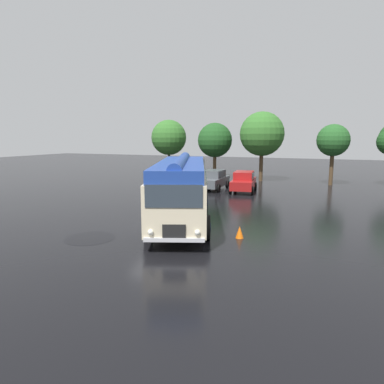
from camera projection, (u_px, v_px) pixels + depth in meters
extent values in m
plane|color=black|center=(158.00, 225.00, 17.65)|extent=(120.00, 120.00, 0.00)
cube|color=beige|center=(181.00, 192.00, 17.92)|extent=(5.85, 10.24, 2.10)
cube|color=#1E3D93|center=(181.00, 167.00, 17.71)|extent=(5.59, 9.98, 0.56)
cylinder|color=#1E3D93|center=(181.00, 162.00, 17.67)|extent=(3.90, 9.11, 0.60)
cube|color=#2D3842|center=(205.00, 181.00, 18.10)|extent=(2.84, 7.50, 0.84)
cube|color=#2D3842|center=(158.00, 181.00, 18.16)|extent=(2.84, 7.50, 0.84)
cube|color=#1E3D93|center=(205.00, 191.00, 18.09)|extent=(2.91, 7.69, 0.12)
cube|color=#1E3D93|center=(158.00, 191.00, 18.15)|extent=(2.91, 7.69, 0.12)
cube|color=#2D3842|center=(174.00, 196.00, 12.87)|extent=(2.07, 0.81, 0.88)
cube|color=black|center=(174.00, 232.00, 13.08)|extent=(0.86, 0.37, 0.56)
cube|color=silver|center=(174.00, 240.00, 13.12)|extent=(2.26, 0.93, 0.16)
sphere|color=white|center=(197.00, 233.00, 13.05)|extent=(0.22, 0.22, 0.22)
sphere|color=white|center=(151.00, 232.00, 13.10)|extent=(0.22, 0.22, 0.22)
cylinder|color=black|center=(207.00, 228.00, 15.00)|extent=(0.65, 1.13, 1.10)
cylinder|color=#1E3D93|center=(207.00, 228.00, 15.00)|extent=(0.43, 0.47, 0.39)
cylinder|color=black|center=(148.00, 227.00, 15.07)|extent=(0.65, 1.13, 1.10)
cylinder|color=#1E3D93|center=(148.00, 227.00, 15.07)|extent=(0.43, 0.47, 0.39)
cylinder|color=black|center=(205.00, 202.00, 20.92)|extent=(0.65, 1.13, 1.10)
cylinder|color=#1E3D93|center=(205.00, 202.00, 20.92)|extent=(0.43, 0.47, 0.39)
cylinder|color=black|center=(163.00, 202.00, 20.99)|extent=(0.65, 1.13, 1.10)
cylinder|color=#1E3D93|center=(163.00, 202.00, 20.99)|extent=(0.43, 0.47, 0.39)
cube|color=#4C5156|center=(213.00, 182.00, 29.40)|extent=(1.71, 4.20, 0.70)
cube|color=#4C5156|center=(214.00, 174.00, 29.43)|extent=(1.50, 2.19, 0.64)
cube|color=#2D3842|center=(222.00, 174.00, 29.15)|extent=(0.03, 1.93, 0.50)
cube|color=#2D3842|center=(206.00, 173.00, 29.72)|extent=(0.03, 1.93, 0.50)
cylinder|color=black|center=(218.00, 188.00, 27.94)|extent=(0.20, 0.64, 0.64)
cylinder|color=black|center=(198.00, 187.00, 28.60)|extent=(0.20, 0.64, 0.64)
cylinder|color=black|center=(227.00, 184.00, 30.32)|extent=(0.20, 0.64, 0.64)
cylinder|color=black|center=(209.00, 183.00, 30.98)|extent=(0.20, 0.64, 0.64)
cube|color=maroon|center=(243.00, 184.00, 28.18)|extent=(2.19, 4.37, 0.70)
cube|color=maroon|center=(244.00, 175.00, 28.21)|extent=(1.75, 2.35, 0.64)
cube|color=#2D3842|center=(253.00, 176.00, 28.02)|extent=(0.25, 1.92, 0.50)
cube|color=#2D3842|center=(235.00, 175.00, 28.41)|extent=(0.25, 1.92, 0.50)
cylinder|color=black|center=(253.00, 191.00, 26.77)|extent=(0.28, 0.66, 0.64)
cylinder|color=black|center=(230.00, 190.00, 27.22)|extent=(0.28, 0.66, 0.64)
cylinder|color=black|center=(255.00, 186.00, 29.25)|extent=(0.28, 0.66, 0.64)
cylinder|color=black|center=(235.00, 185.00, 29.70)|extent=(0.28, 0.66, 0.64)
cube|color=#B2B7BC|center=(186.00, 171.00, 31.08)|extent=(2.11, 4.00, 2.10)
cube|color=gray|center=(172.00, 177.00, 28.49)|extent=(1.95, 1.79, 1.60)
cube|color=#2D3842|center=(167.00, 174.00, 27.65)|extent=(1.70, 0.08, 0.72)
cylinder|color=black|center=(184.00, 187.00, 28.26)|extent=(0.26, 0.81, 0.80)
cylinder|color=black|center=(161.00, 185.00, 29.08)|extent=(0.26, 0.81, 0.80)
cylinder|color=black|center=(200.00, 182.00, 31.49)|extent=(0.26, 0.81, 0.80)
cylinder|color=black|center=(180.00, 181.00, 32.31)|extent=(0.26, 0.81, 0.80)
cylinder|color=#4C3823|center=(169.00, 163.00, 39.65)|extent=(0.27, 0.27, 2.90)
sphere|color=#336B28|center=(169.00, 137.00, 39.18)|extent=(4.01, 4.01, 4.01)
sphere|color=#336B28|center=(172.00, 137.00, 38.60)|extent=(2.35, 2.35, 2.35)
cylinder|color=#4C3823|center=(215.00, 166.00, 37.03)|extent=(0.36, 0.36, 2.76)
sphere|color=#1E4C1E|center=(215.00, 140.00, 36.59)|extent=(3.67, 3.67, 3.67)
sphere|color=#1E4C1E|center=(220.00, 142.00, 36.44)|extent=(2.27, 2.27, 2.27)
cylinder|color=#4C3823|center=(261.00, 166.00, 34.81)|extent=(0.38, 0.38, 3.11)
sphere|color=#336B28|center=(262.00, 134.00, 34.29)|extent=(4.43, 4.43, 4.43)
sphere|color=#336B28|center=(264.00, 137.00, 34.62)|extent=(2.47, 2.47, 2.47)
cylinder|color=#4C3823|center=(331.00, 169.00, 31.87)|extent=(0.36, 0.36, 3.07)
sphere|color=#235623|center=(333.00, 140.00, 31.45)|extent=(2.95, 2.95, 2.95)
sphere|color=#235623|center=(338.00, 137.00, 31.59)|extent=(1.84, 1.84, 1.84)
cone|color=orange|center=(240.00, 232.00, 15.29)|extent=(0.36, 0.36, 0.55)
cylinder|color=black|center=(90.00, 238.00, 15.30)|extent=(2.23, 2.23, 0.01)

